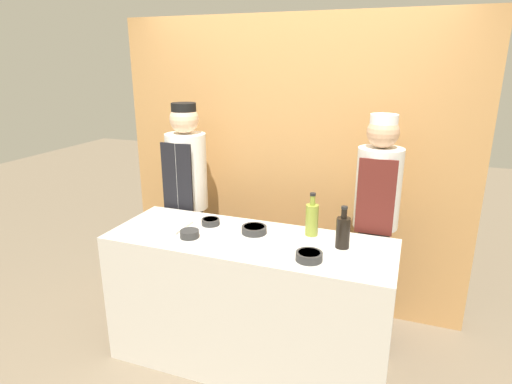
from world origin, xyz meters
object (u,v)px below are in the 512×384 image
(sauce_bowl_red, at_px, (255,229))
(bottle_soy, at_px, (343,232))
(sauce_bowl_purple, at_px, (309,256))
(cutting_board, at_px, (162,225))
(chef_left, at_px, (188,198))
(bottle_oil, at_px, (312,219))
(sauce_bowl_orange, at_px, (189,233))
(sauce_bowl_brown, at_px, (211,221))
(chef_right, at_px, (375,223))

(sauce_bowl_red, xyz_separation_m, bottle_soy, (0.59, -0.02, 0.08))
(sauce_bowl_purple, xyz_separation_m, cutting_board, (-1.09, 0.16, -0.02))
(chef_left, bearing_deg, bottle_soy, -18.93)
(sauce_bowl_red, height_order, bottle_oil, bottle_oil)
(sauce_bowl_orange, relative_size, sauce_bowl_red, 0.74)
(bottle_oil, bearing_deg, sauce_bowl_brown, -174.42)
(cutting_board, height_order, chef_right, chef_right)
(sauce_bowl_orange, xyz_separation_m, chef_left, (-0.38, 0.66, -0.00))
(sauce_bowl_purple, relative_size, chef_right, 0.09)
(chef_left, bearing_deg, cutting_board, -79.66)
(chef_left, bearing_deg, bottle_oil, -16.62)
(sauce_bowl_purple, relative_size, chef_left, 0.09)
(sauce_bowl_orange, xyz_separation_m, sauce_bowl_purple, (0.82, -0.05, 0.00))
(sauce_bowl_orange, height_order, chef_right, chef_right)
(sauce_bowl_orange, relative_size, bottle_soy, 0.46)
(sauce_bowl_purple, distance_m, cutting_board, 1.11)
(sauce_bowl_orange, xyz_separation_m, chef_right, (1.12, 0.66, -0.01))
(sauce_bowl_orange, xyz_separation_m, sauce_bowl_red, (0.38, 0.22, -0.00))
(sauce_bowl_red, bearing_deg, sauce_bowl_brown, 174.22)
(chef_left, xyz_separation_m, chef_right, (1.50, 0.00, -0.01))
(bottle_oil, bearing_deg, bottle_soy, -29.38)
(cutting_board, bearing_deg, bottle_soy, 3.87)
(sauce_bowl_red, distance_m, bottle_soy, 0.60)
(sauce_bowl_brown, bearing_deg, sauce_bowl_red, -5.78)
(cutting_board, relative_size, bottle_soy, 1.31)
(bottle_soy, height_order, chef_right, chef_right)
(sauce_bowl_brown, relative_size, chef_left, 0.07)
(bottle_soy, distance_m, chef_left, 1.42)
(sauce_bowl_brown, distance_m, cutting_board, 0.34)
(sauce_bowl_purple, distance_m, bottle_oil, 0.39)
(sauce_bowl_purple, relative_size, bottle_oil, 0.54)
(chef_left, distance_m, chef_right, 1.50)
(sauce_bowl_brown, relative_size, sauce_bowl_purple, 0.81)
(bottle_soy, distance_m, chef_right, 0.49)
(sauce_bowl_brown, xyz_separation_m, chef_left, (-0.41, 0.40, 0.00))
(sauce_bowl_red, bearing_deg, sauce_bowl_orange, -150.03)
(sauce_bowl_orange, bearing_deg, bottle_oil, 23.49)
(sauce_bowl_purple, xyz_separation_m, bottle_oil, (-0.08, 0.38, 0.09))
(sauce_bowl_orange, bearing_deg, sauce_bowl_purple, -3.79)
(bottle_soy, bearing_deg, sauce_bowl_orange, -168.62)
(sauce_bowl_purple, bearing_deg, chef_left, 149.26)
(sauce_bowl_orange, relative_size, sauce_bowl_brown, 0.98)
(cutting_board, distance_m, chef_left, 0.55)
(sauce_bowl_orange, bearing_deg, chef_right, 30.32)
(bottle_oil, relative_size, bottle_soy, 1.08)
(sauce_bowl_purple, bearing_deg, cutting_board, 171.45)
(sauce_bowl_red, bearing_deg, cutting_board, -170.72)
(sauce_bowl_red, xyz_separation_m, sauce_bowl_brown, (-0.35, 0.04, -0.00))
(cutting_board, height_order, chef_left, chef_left)
(sauce_bowl_red, relative_size, bottle_soy, 0.63)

